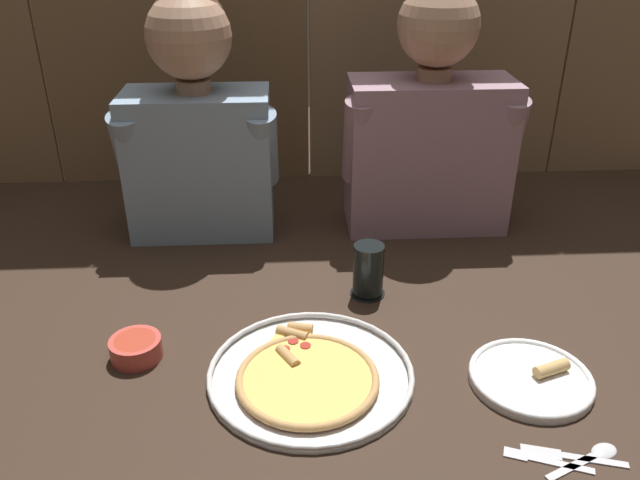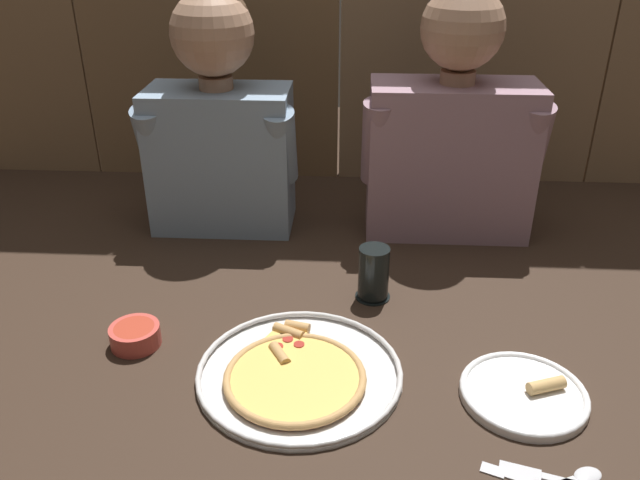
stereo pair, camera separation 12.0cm
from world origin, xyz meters
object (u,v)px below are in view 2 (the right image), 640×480
object	(u,v)px
pizza_tray	(297,373)
dipping_bowl	(135,334)
drinking_glass	(374,274)
dinner_plate	(524,393)
diner_left	(219,117)
diner_right	(453,122)

from	to	relation	value
pizza_tray	dipping_bowl	xyz separation A→B (m)	(-0.31, 0.08, 0.01)
drinking_glass	dinner_plate	bearing A→B (deg)	-50.06
diner_left	diner_right	xyz separation A→B (m)	(0.56, -0.00, -0.00)
dinner_plate	diner_left	bearing A→B (deg)	134.64
drinking_glass	diner_left	world-z (taller)	diner_left
pizza_tray	diner_left	distance (m)	0.70
diner_left	diner_right	bearing A→B (deg)	-0.03
dinner_plate	drinking_glass	distance (m)	0.39
diner_left	dinner_plate	bearing A→B (deg)	-45.36
diner_left	drinking_glass	bearing A→B (deg)	-41.73
diner_right	drinking_glass	bearing A→B (deg)	-118.92
dipping_bowl	diner_left	size ratio (longest dim) A/B	0.16
pizza_tray	dinner_plate	xyz separation A→B (m)	(0.39, -0.03, -0.00)
pizza_tray	diner_right	bearing A→B (deg)	61.93
drinking_glass	diner_left	distance (m)	0.55
pizza_tray	drinking_glass	distance (m)	0.30
drinking_glass	dipping_bowl	xyz separation A→B (m)	(-0.45, -0.19, -0.04)
pizza_tray	dipping_bowl	world-z (taller)	dipping_bowl
pizza_tray	diner_left	xyz separation A→B (m)	(-0.24, 0.60, 0.27)
dinner_plate	dipping_bowl	size ratio (longest dim) A/B	2.26
dinner_plate	drinking_glass	bearing A→B (deg)	129.94
dinner_plate	diner_right	xyz separation A→B (m)	(-0.07, 0.63, 0.27)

